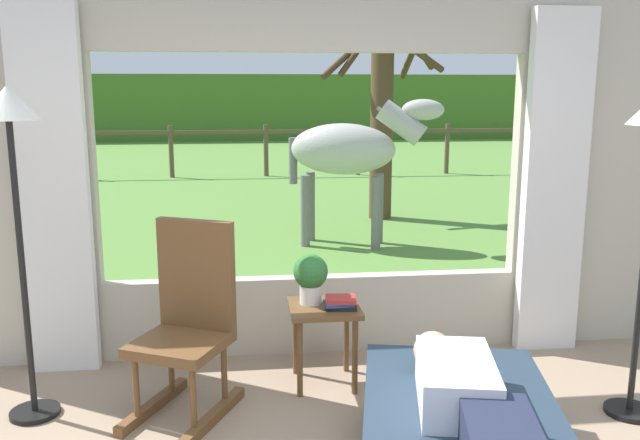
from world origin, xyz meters
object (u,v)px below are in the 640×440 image
at_px(horse, 350,150).
at_px(pasture_tree, 383,116).
at_px(reclining_person, 470,404).
at_px(side_table, 324,320).
at_px(potted_plant, 311,276).
at_px(rocking_chair, 188,321).
at_px(floor_lamp_left, 12,154).
at_px(book_stack, 340,303).

distance_m(horse, pasture_tree, 1.82).
height_order(reclining_person, side_table, reclining_person).
xyz_separation_m(potted_plant, pasture_tree, (1.56, 5.31, 0.79)).
bearing_deg(potted_plant, side_table, -36.87).
relative_size(rocking_chair, side_table, 2.15).
relative_size(floor_lamp_left, horse, 1.03).
distance_m(potted_plant, horse, 3.79).
height_order(reclining_person, potted_plant, potted_plant).
relative_size(side_table, potted_plant, 1.63).
height_order(reclining_person, pasture_tree, pasture_tree).
bearing_deg(pasture_tree, floor_lamp_left, -119.77).
relative_size(rocking_chair, potted_plant, 3.50).
bearing_deg(rocking_chair, book_stack, 37.71).
height_order(side_table, pasture_tree, pasture_tree).
bearing_deg(potted_plant, horse, 77.23).
xyz_separation_m(rocking_chair, floor_lamp_left, (-0.90, 0.02, 0.97)).
xyz_separation_m(potted_plant, book_stack, (0.17, -0.12, -0.15)).
height_order(rocking_chair, side_table, rocking_chair).
height_order(reclining_person, rocking_chair, rocking_chair).
bearing_deg(reclining_person, potted_plant, 122.54).
xyz_separation_m(side_table, pasture_tree, (1.48, 5.37, 1.07)).
distance_m(book_stack, horse, 3.89).
bearing_deg(book_stack, rocking_chair, -168.18).
bearing_deg(horse, side_table, 5.57).
bearing_deg(potted_plant, reclining_person, -69.26).
bearing_deg(rocking_chair, side_table, 42.94).
distance_m(potted_plant, floor_lamp_left, 1.85).
height_order(horse, pasture_tree, pasture_tree).
height_order(side_table, potted_plant, potted_plant).
xyz_separation_m(reclining_person, horse, (0.28, 5.12, 0.63)).
bearing_deg(book_stack, pasture_tree, 75.67).
bearing_deg(reclining_person, side_table, 120.45).
height_order(potted_plant, book_stack, potted_plant).
distance_m(reclining_person, book_stack, 1.38).
distance_m(reclining_person, pasture_tree, 6.90).
bearing_deg(floor_lamp_left, rocking_chair, -1.45).
relative_size(reclining_person, pasture_tree, 0.48).
bearing_deg(book_stack, floor_lamp_left, -174.69).
relative_size(reclining_person, potted_plant, 4.47).
relative_size(rocking_chair, book_stack, 5.29).
bearing_deg(rocking_chair, potted_plant, 48.71).
height_order(side_table, book_stack, book_stack).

